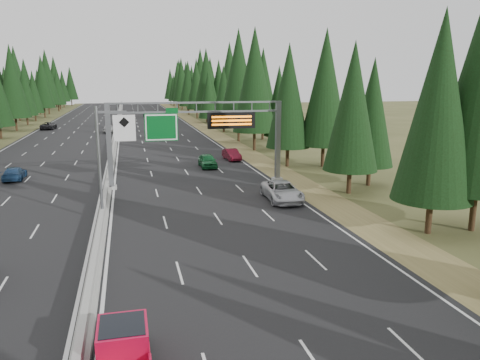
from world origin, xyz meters
TOP-DOWN VIEW (x-y plane):
  - road at (0.00, 80.00)m, footprint 32.00×260.00m
  - shoulder_right at (17.80, 80.00)m, footprint 3.60×260.00m
  - shoulder_left at (-17.80, 80.00)m, footprint 3.60×260.00m
  - median_barrier at (0.00, 80.00)m, footprint 0.70×260.00m
  - sign_gantry at (8.92, 34.88)m, footprint 16.75×0.98m
  - hov_sign_pole at (0.58, 24.97)m, footprint 2.80×0.50m
  - tree_row_right at (21.96, 80.59)m, footprint 11.65×241.90m
  - silver_minivan at (14.15, 27.42)m, footprint 2.87×5.75m
  - red_pickup at (1.50, 6.40)m, footprint 1.77×4.96m
  - car_ahead_green at (10.73, 43.83)m, footprint 1.83×4.45m
  - car_ahead_dkred at (14.50, 48.09)m, footprint 1.74×4.27m
  - car_ahead_dkgrey at (8.36, 72.58)m, footprint 2.32×5.17m
  - car_ahead_white at (9.41, 118.77)m, footprint 2.71×5.18m
  - car_ahead_far at (7.27, 123.68)m, footprint 1.75×3.94m
  - car_onc_blue at (-9.17, 41.49)m, footprint 1.92×4.50m
  - car_onc_white at (-1.50, 85.03)m, footprint 2.11×4.54m
  - car_onc_far at (-13.58, 93.68)m, footprint 2.84×5.50m

SIDE VIEW (x-z plane):
  - shoulder_right at x=17.80m, z-range 0.00..0.06m
  - shoulder_left at x=-17.80m, z-range 0.00..0.06m
  - road at x=0.00m, z-range 0.00..0.08m
  - median_barrier at x=0.00m, z-range -0.01..0.84m
  - car_onc_blue at x=-9.17m, z-range 0.08..1.37m
  - car_ahead_far at x=7.27m, z-range 0.08..1.40m
  - car_ahead_dkred at x=14.50m, z-range 0.08..1.46m
  - car_ahead_white at x=9.41m, z-range 0.08..1.47m
  - car_ahead_dkgrey at x=8.36m, z-range 0.08..1.55m
  - car_onc_far at x=-13.58m, z-range 0.08..1.56m
  - car_onc_white at x=-1.50m, z-range 0.08..1.59m
  - car_ahead_green at x=10.73m, z-range 0.08..1.59m
  - silver_minivan at x=14.15m, z-range 0.08..1.64m
  - red_pickup at x=1.50m, z-range 0.17..1.78m
  - hov_sign_pole at x=0.58m, z-range 0.72..8.72m
  - sign_gantry at x=8.92m, z-range 1.37..9.17m
  - tree_row_right at x=21.96m, z-range -0.18..18.74m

